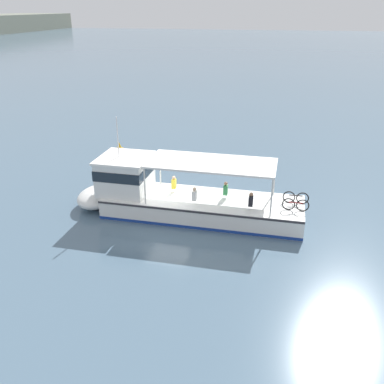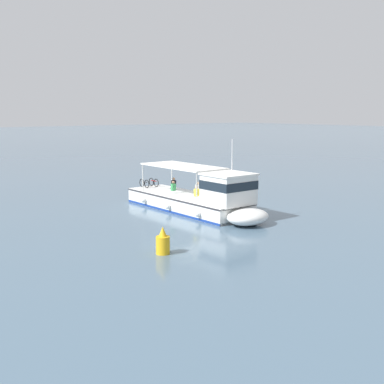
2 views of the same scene
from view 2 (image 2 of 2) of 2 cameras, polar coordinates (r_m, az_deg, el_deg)
ground_plane at (r=34.01m, az=1.78°, el=-2.60°), size 400.00×400.00×0.00m
ferry_main at (r=33.99m, az=1.06°, el=-0.86°), size 3.68×12.90×5.32m
channel_buoy at (r=24.60m, az=-3.42°, el=-5.93°), size 0.70×0.70×1.40m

